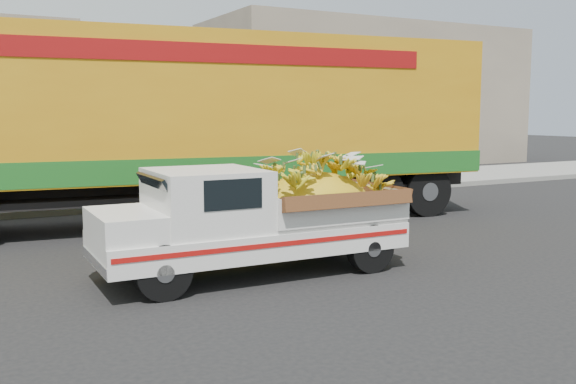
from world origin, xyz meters
TOP-DOWN VIEW (x-y plane):
  - ground at (0.00, 0.00)m, footprint 100.00×100.00m
  - curb at (0.00, 7.11)m, footprint 60.00×0.25m
  - sidewalk at (0.00, 9.21)m, footprint 60.00×4.00m
  - building_right at (14.00, 16.11)m, footprint 14.00×6.00m
  - pickup_truck at (1.32, 0.30)m, footprint 4.33×1.65m
  - semi_trailer at (2.01, 4.66)m, footprint 12.04×3.80m

SIDE VIEW (x-z plane):
  - ground at x=0.00m, z-range 0.00..0.00m
  - sidewalk at x=0.00m, z-range 0.00..0.14m
  - curb at x=0.00m, z-range 0.00..0.15m
  - pickup_truck at x=1.32m, z-range 0.06..1.57m
  - semi_trailer at x=2.01m, z-range 0.22..4.02m
  - building_right at x=14.00m, z-range 0.00..6.00m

